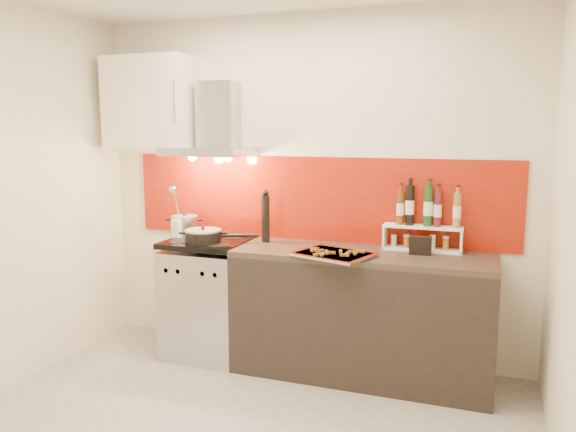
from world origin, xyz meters
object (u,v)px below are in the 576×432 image
at_px(baking_tray, 334,254).
at_px(pepper_mill, 266,217).
at_px(range_stove, 210,298).
at_px(counter, 361,314).
at_px(saute_pan, 204,236).
at_px(stock_pot, 185,225).

bearing_deg(baking_tray, pepper_mill, 153.73).
bearing_deg(baking_tray, range_stove, 169.56).
height_order(pepper_mill, baking_tray, pepper_mill).
height_order(counter, pepper_mill, pepper_mill).
bearing_deg(saute_pan, baking_tray, -4.69).
bearing_deg(saute_pan, range_stove, 102.01).
relative_size(stock_pot, saute_pan, 0.41).
bearing_deg(pepper_mill, saute_pan, -151.68).
height_order(stock_pot, saute_pan, stock_pot).
bearing_deg(pepper_mill, stock_pot, 179.85).
xyz_separation_m(range_stove, stock_pot, (-0.27, 0.11, 0.55)).
xyz_separation_m(stock_pot, baking_tray, (1.31, -0.30, -0.07)).
bearing_deg(range_stove, pepper_mill, 14.44).
relative_size(counter, pepper_mill, 4.53).
bearing_deg(saute_pan, counter, 5.49).
height_order(range_stove, pepper_mill, pepper_mill).
relative_size(range_stove, stock_pot, 4.35).
xyz_separation_m(range_stove, saute_pan, (0.02, -0.11, 0.52)).
xyz_separation_m(pepper_mill, baking_tray, (0.61, -0.30, -0.18)).
xyz_separation_m(counter, stock_pot, (-1.47, 0.11, 0.54)).
bearing_deg(baking_tray, stock_pot, 166.92).
distance_m(range_stove, pepper_mill, 0.79).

